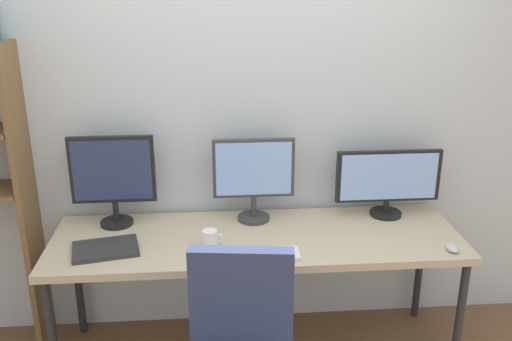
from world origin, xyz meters
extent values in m
cube|color=silver|center=(0.00, 1.02, 1.30)|extent=(4.56, 0.10, 2.60)
cube|color=tan|center=(0.00, 0.60, 0.72)|extent=(2.16, 0.68, 0.04)
cylinder|color=#262628|center=(1.03, 0.31, 0.35)|extent=(0.04, 0.04, 0.70)
cylinder|color=#262628|center=(-1.03, 0.89, 0.35)|extent=(0.04, 0.04, 0.70)
cylinder|color=#262628|center=(1.03, 0.89, 0.35)|extent=(0.04, 0.04, 0.70)
cube|color=brown|center=(-1.23, 0.83, 0.87)|extent=(0.03, 0.28, 1.73)
cube|color=navy|center=(-0.12, -0.02, 0.75)|extent=(0.45, 0.12, 0.48)
cylinder|color=black|center=(-0.76, 0.81, 0.75)|extent=(0.18, 0.18, 0.02)
cylinder|color=black|center=(-0.76, 0.81, 0.82)|extent=(0.03, 0.03, 0.11)
cube|color=black|center=(-0.76, 0.81, 1.06)|extent=(0.45, 0.03, 0.37)
cube|color=navy|center=(-0.76, 0.80, 1.06)|extent=(0.42, 0.01, 0.33)
cylinder|color=#38383D|center=(0.00, 0.81, 0.75)|extent=(0.18, 0.18, 0.02)
cylinder|color=#38383D|center=(0.00, 0.81, 0.82)|extent=(0.03, 0.03, 0.12)
cube|color=#38383D|center=(0.00, 0.81, 1.05)|extent=(0.45, 0.03, 0.33)
cube|color=#8CB2F2|center=(0.00, 0.80, 1.05)|extent=(0.41, 0.01, 0.30)
cylinder|color=black|center=(0.76, 0.81, 0.75)|extent=(0.18, 0.18, 0.02)
cylinder|color=black|center=(0.76, 0.81, 0.79)|extent=(0.03, 0.03, 0.07)
cube|color=black|center=(0.76, 0.81, 0.98)|extent=(0.59, 0.03, 0.30)
cube|color=#8CB2F2|center=(0.76, 0.80, 0.98)|extent=(0.55, 0.01, 0.27)
cube|color=silver|center=(0.00, 0.37, 0.75)|extent=(0.38, 0.13, 0.02)
ellipsoid|color=silver|center=(0.96, 0.35, 0.76)|extent=(0.06, 0.10, 0.03)
cube|color=#2D2D2D|center=(-0.77, 0.49, 0.75)|extent=(0.36, 0.28, 0.02)
cylinder|color=white|center=(-0.25, 0.50, 0.79)|extent=(0.08, 0.08, 0.09)
torus|color=white|center=(-0.21, 0.50, 0.79)|extent=(0.06, 0.01, 0.06)
camera|label=1|loc=(-0.22, -2.08, 2.07)|focal=39.58mm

